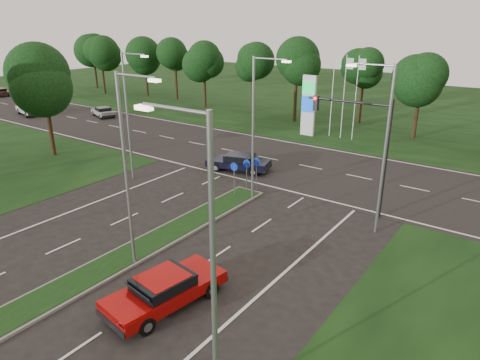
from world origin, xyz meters
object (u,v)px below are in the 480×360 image
Objects in this scene: far_car_c at (34,97)px; far_car_a at (103,111)px; navy_sedan at (239,162)px; far_car_b at (30,109)px; far_car_d at (0,92)px; red_sedan at (165,289)px.

far_car_a is at bearing -82.53° from far_car_c.
navy_sedan is 43.37m from far_car_c.
navy_sedan reaches higher than far_car_c.
far_car_b is (-8.16, -4.64, 0.10)m from far_car_a.
far_car_d is (-25.81, 0.42, 0.00)m from far_car_a.
red_sedan reaches higher than far_car_d.
red_sedan is 17.06m from navy_sedan.
red_sedan is at bearing -169.78° from navy_sedan.
far_car_d is at bearing 66.52° from navy_sedan.
red_sedan is 1.19× the size of far_car_a.
red_sedan is 55.19m from far_car_c.
far_car_b is at bearing 165.24° from red_sedan.
navy_sedan is at bearing 124.13° from red_sedan.
far_car_b is 1.18× the size of far_car_d.
far_car_a is at bearing -82.48° from far_car_d.
far_car_d is at bearing 106.40° from far_car_c.
far_car_d is at bearing 167.32° from red_sedan.
navy_sedan is at bearing -81.06° from far_car_b.
far_car_d is (-51.00, 7.09, -0.08)m from navy_sedan.
red_sedan reaches higher than far_car_a.
far_car_a reaches higher than far_car_c.
far_car_d is (-58.42, 22.46, -0.11)m from red_sedan.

